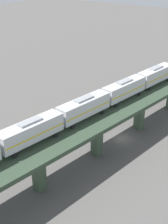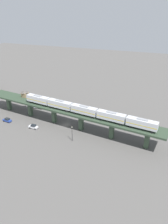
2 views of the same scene
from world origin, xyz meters
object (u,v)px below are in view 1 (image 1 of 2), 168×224
street_car_blue (147,89)px  street_car_white (118,106)px  subway_train (84,107)px  street_lamp (58,123)px

street_car_blue → street_car_white: bearing=-93.4°
subway_train → street_car_white: (-5.44, 23.15, -10.16)m
street_lamp → subway_train: bearing=-13.0°
street_car_white → street_car_blue: (0.92, 15.62, 0.00)m
street_car_blue → street_lamp: (-4.09, -36.78, 3.17)m
street_car_white → street_lamp: size_ratio=0.64×
street_car_blue → street_lamp: bearing=-96.3°
street_car_blue → street_lamp: street_lamp is taller
street_car_white → street_lamp: 21.63m
subway_train → street_car_blue: subway_train is taller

